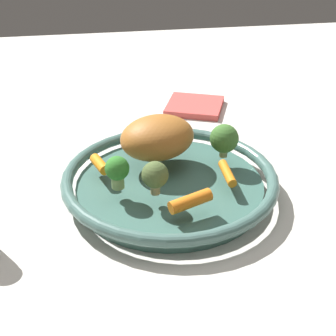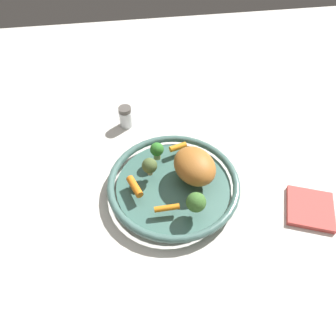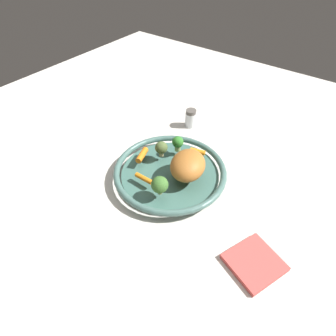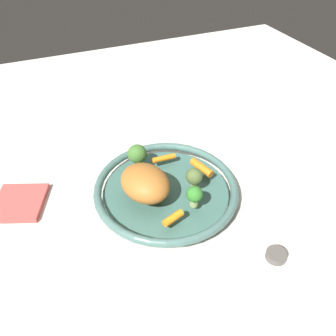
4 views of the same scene
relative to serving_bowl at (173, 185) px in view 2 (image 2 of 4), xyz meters
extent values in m
plane|color=beige|center=(0.00, 0.00, -0.02)|extent=(2.02, 2.02, 0.00)
cylinder|color=#3D665B|center=(0.00, 0.00, -0.01)|extent=(0.31, 0.31, 0.02)
torus|color=#466A63|center=(0.00, 0.00, 0.01)|extent=(0.35, 0.35, 0.02)
ellipsoid|color=#A96529|center=(-0.01, 0.06, 0.06)|extent=(0.15, 0.14, 0.07)
cylinder|color=orange|center=(0.01, -0.10, 0.03)|extent=(0.07, 0.04, 0.02)
cylinder|color=orange|center=(0.09, -0.03, 0.03)|extent=(0.01, 0.06, 0.02)
cylinder|color=orange|center=(-0.11, 0.03, 0.03)|extent=(0.03, 0.05, 0.02)
cylinder|color=#95AB66|center=(-0.09, -0.03, 0.03)|extent=(0.02, 0.02, 0.02)
sphere|color=#307829|center=(-0.09, -0.03, 0.05)|extent=(0.04, 0.04, 0.04)
cylinder|color=tan|center=(-0.03, -0.06, 0.03)|extent=(0.01, 0.01, 0.02)
sphere|color=#4C6031|center=(-0.03, -0.06, 0.05)|extent=(0.04, 0.04, 0.04)
cylinder|color=tan|center=(0.10, 0.04, 0.03)|extent=(0.01, 0.01, 0.01)
sphere|color=#3D6D2D|center=(0.10, 0.04, 0.05)|extent=(0.05, 0.05, 0.05)
cylinder|color=silver|center=(-0.28, -0.11, 0.01)|extent=(0.04, 0.04, 0.06)
cylinder|color=#56514C|center=(-0.28, -0.11, 0.04)|extent=(0.04, 0.04, 0.01)
cube|color=#D14C47|center=(0.11, 0.34, -0.02)|extent=(0.15, 0.15, 0.01)
camera|label=1|loc=(-0.12, -0.70, 0.44)|focal=54.76mm
camera|label=2|loc=(0.52, -0.09, 0.69)|focal=35.09mm
camera|label=3|loc=(0.51, 0.38, 0.62)|focal=30.21mm
camera|label=4|loc=(-0.54, 0.22, 0.58)|focal=35.85mm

